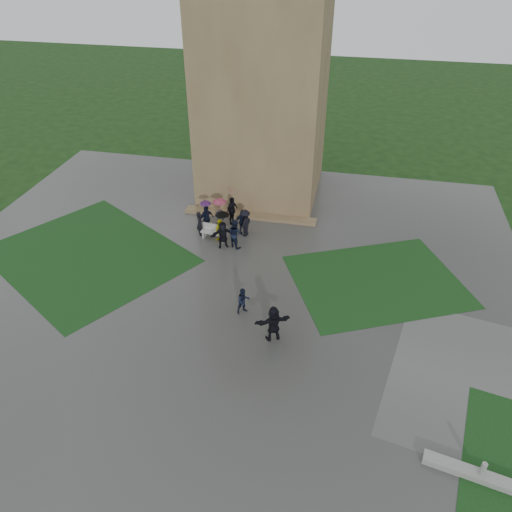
% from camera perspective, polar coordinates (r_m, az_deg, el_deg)
% --- Properties ---
extents(ground, '(120.00, 120.00, 0.00)m').
position_cam_1_polar(ground, '(25.58, -5.90, -7.13)').
color(ground, black).
extents(plaza, '(34.00, 34.00, 0.02)m').
position_cam_1_polar(plaza, '(27.03, -4.67, -4.38)').
color(plaza, '#363634').
rests_on(plaza, ground).
extents(lawn_inset_left, '(14.10, 13.46, 0.01)m').
position_cam_1_polar(lawn_inset_left, '(31.59, -18.63, 0.06)').
color(lawn_inset_left, black).
rests_on(lawn_inset_left, plaza).
extents(lawn_inset_right, '(11.12, 10.15, 0.01)m').
position_cam_1_polar(lawn_inset_right, '(28.66, 13.63, -2.80)').
color(lawn_inset_right, black).
rests_on(lawn_inset_right, plaza).
extents(tower, '(8.00, 8.00, 18.00)m').
position_cam_1_polar(tower, '(34.68, 0.90, 21.15)').
color(tower, brown).
rests_on(tower, ground).
extents(tower_plinth, '(9.00, 0.80, 0.22)m').
position_cam_1_polar(tower_plinth, '(33.87, -0.69, 4.66)').
color(tower_plinth, brown).
rests_on(tower_plinth, plaza).
extents(bench, '(1.70, 0.76, 0.95)m').
position_cam_1_polar(bench, '(31.40, -4.80, 2.76)').
color(bench, '#A8A7A4').
rests_on(bench, plaza).
extents(visitor_cluster, '(3.61, 4.07, 2.52)m').
position_cam_1_polar(visitor_cluster, '(31.45, -3.42, 4.21)').
color(visitor_cluster, black).
rests_on(visitor_cluster, plaza).
extents(pedestrian_mid, '(0.81, 0.75, 1.46)m').
position_cam_1_polar(pedestrian_mid, '(25.35, -1.44, -5.15)').
color(pedestrian_mid, black).
rests_on(pedestrian_mid, plaza).
extents(pedestrian_near, '(1.84, 1.37, 1.89)m').
position_cam_1_polar(pedestrian_near, '(23.74, 2.01, -7.72)').
color(pedestrian_near, black).
rests_on(pedestrian_near, plaza).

